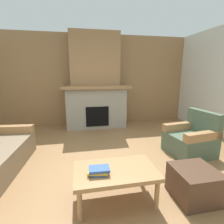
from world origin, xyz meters
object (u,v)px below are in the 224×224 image
(coffee_table, at_px, (115,173))
(ottoman, at_px, (194,183))
(armchair, at_px, (191,139))
(fireplace, at_px, (95,87))

(coffee_table, xyz_separation_m, ottoman, (1.00, -0.15, -0.18))
(armchair, height_order, ottoman, armchair)
(armchair, xyz_separation_m, ottoman, (-0.75, -1.14, -0.09))
(armchair, relative_size, ottoman, 1.63)
(armchair, distance_m, coffee_table, 2.01)
(fireplace, bearing_deg, coffee_table, -91.82)
(fireplace, relative_size, armchair, 3.18)
(armchair, height_order, coffee_table, armchair)
(armchair, bearing_deg, ottoman, -123.61)
(coffee_table, bearing_deg, ottoman, -8.35)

